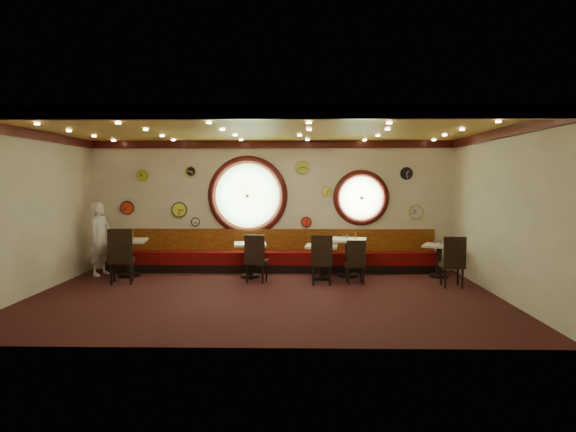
% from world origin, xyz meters
% --- Properties ---
extents(floor, '(9.00, 6.00, 0.00)m').
position_xyz_m(floor, '(0.00, 0.00, 0.00)').
color(floor, black).
rests_on(floor, ground).
extents(ceiling, '(9.00, 6.00, 0.02)m').
position_xyz_m(ceiling, '(0.00, 0.00, 3.20)').
color(ceiling, '#BA8C34').
rests_on(ceiling, wall_back).
extents(wall_back, '(9.00, 0.02, 3.20)m').
position_xyz_m(wall_back, '(0.00, 3.00, 1.60)').
color(wall_back, beige).
rests_on(wall_back, floor).
extents(wall_front, '(9.00, 0.02, 3.20)m').
position_xyz_m(wall_front, '(0.00, -3.00, 1.60)').
color(wall_front, beige).
rests_on(wall_front, floor).
extents(wall_left, '(0.02, 6.00, 3.20)m').
position_xyz_m(wall_left, '(-4.50, 0.00, 1.60)').
color(wall_left, beige).
rests_on(wall_left, floor).
extents(wall_right, '(0.02, 6.00, 3.20)m').
position_xyz_m(wall_right, '(4.50, 0.00, 1.60)').
color(wall_right, beige).
rests_on(wall_right, floor).
extents(molding_back, '(9.00, 0.10, 0.18)m').
position_xyz_m(molding_back, '(0.00, 2.95, 3.11)').
color(molding_back, '#360B09').
rests_on(molding_back, wall_back).
extents(molding_front, '(9.00, 0.10, 0.18)m').
position_xyz_m(molding_front, '(0.00, -2.95, 3.11)').
color(molding_front, '#360B09').
rests_on(molding_front, wall_back).
extents(molding_left, '(0.10, 6.00, 0.18)m').
position_xyz_m(molding_left, '(-4.45, 0.00, 3.11)').
color(molding_left, '#360B09').
rests_on(molding_left, wall_back).
extents(molding_right, '(0.10, 6.00, 0.18)m').
position_xyz_m(molding_right, '(4.45, 0.00, 3.11)').
color(molding_right, '#360B09').
rests_on(molding_right, wall_back).
extents(banquette_base, '(8.00, 0.55, 0.20)m').
position_xyz_m(banquette_base, '(0.00, 2.72, 0.10)').
color(banquette_base, black).
rests_on(banquette_base, floor).
extents(banquette_seat, '(8.00, 0.55, 0.30)m').
position_xyz_m(banquette_seat, '(0.00, 2.72, 0.35)').
color(banquette_seat, '#540708').
rests_on(banquette_seat, banquette_base).
extents(banquette_back, '(8.00, 0.10, 0.55)m').
position_xyz_m(banquette_back, '(0.00, 2.94, 0.75)').
color(banquette_back, '#5C1007').
rests_on(banquette_back, wall_back).
extents(porthole_left_glass, '(1.66, 0.02, 1.66)m').
position_xyz_m(porthole_left_glass, '(-0.60, 3.00, 1.85)').
color(porthole_left_glass, '#85BD71').
rests_on(porthole_left_glass, wall_back).
extents(porthole_left_frame, '(1.98, 0.18, 1.98)m').
position_xyz_m(porthole_left_frame, '(-0.60, 2.98, 1.85)').
color(porthole_left_frame, '#360B09').
rests_on(porthole_left_frame, wall_back).
extents(porthole_left_ring, '(1.61, 0.03, 1.61)m').
position_xyz_m(porthole_left_ring, '(-0.60, 2.95, 1.85)').
color(porthole_left_ring, gold).
rests_on(porthole_left_ring, wall_back).
extents(porthole_right_glass, '(1.10, 0.02, 1.10)m').
position_xyz_m(porthole_right_glass, '(2.20, 3.00, 1.80)').
color(porthole_right_glass, '#85BD71').
rests_on(porthole_right_glass, wall_back).
extents(porthole_right_frame, '(1.38, 0.18, 1.38)m').
position_xyz_m(porthole_right_frame, '(2.20, 2.98, 1.80)').
color(porthole_right_frame, '#360B09').
rests_on(porthole_right_frame, wall_back).
extents(porthole_right_ring, '(1.09, 0.03, 1.09)m').
position_xyz_m(porthole_right_ring, '(2.20, 2.95, 1.80)').
color(porthole_right_ring, gold).
rests_on(porthole_right_ring, wall_back).
extents(wall_clock_0, '(0.36, 0.03, 0.36)m').
position_xyz_m(wall_clock_0, '(-2.30, 2.96, 1.50)').
color(wall_clock_0, yellow).
rests_on(wall_clock_0, wall_back).
extents(wall_clock_1, '(0.28, 0.03, 0.28)m').
position_xyz_m(wall_clock_1, '(3.30, 2.96, 2.40)').
color(wall_clock_1, black).
rests_on(wall_clock_1, wall_back).
extents(wall_clock_2, '(0.30, 0.03, 0.30)m').
position_xyz_m(wall_clock_2, '(0.75, 2.96, 2.55)').
color(wall_clock_2, '#9DBA3A').
rests_on(wall_clock_2, wall_back).
extents(wall_clock_3, '(0.34, 0.03, 0.34)m').
position_xyz_m(wall_clock_3, '(3.55, 2.96, 1.45)').
color(wall_clock_3, silver).
rests_on(wall_clock_3, wall_back).
extents(wall_clock_4, '(0.20, 0.03, 0.20)m').
position_xyz_m(wall_clock_4, '(-1.90, 2.96, 1.20)').
color(wall_clock_4, white).
rests_on(wall_clock_4, wall_back).
extents(wall_clock_5, '(0.24, 0.03, 0.24)m').
position_xyz_m(wall_clock_5, '(-2.00, 2.96, 2.45)').
color(wall_clock_5, black).
rests_on(wall_clock_5, wall_back).
extents(wall_clock_6, '(0.32, 0.03, 0.32)m').
position_xyz_m(wall_clock_6, '(-3.60, 2.96, 1.55)').
color(wall_clock_6, red).
rests_on(wall_clock_6, wall_back).
extents(wall_clock_7, '(0.22, 0.03, 0.22)m').
position_xyz_m(wall_clock_7, '(1.35, 2.96, 1.95)').
color(wall_clock_7, '#E3F250').
rests_on(wall_clock_7, wall_back).
extents(wall_clock_8, '(0.26, 0.03, 0.26)m').
position_xyz_m(wall_clock_8, '(-3.20, 2.96, 2.35)').
color(wall_clock_8, '#AACC28').
rests_on(wall_clock_8, wall_back).
extents(wall_clock_9, '(0.24, 0.03, 0.24)m').
position_xyz_m(wall_clock_9, '(0.85, 2.96, 1.20)').
color(wall_clock_9, red).
rests_on(wall_clock_9, wall_back).
extents(table_a, '(0.88, 0.88, 0.86)m').
position_xyz_m(table_a, '(-3.27, 2.03, 0.54)').
color(table_a, black).
rests_on(table_a, floor).
extents(table_b, '(0.80, 0.80, 0.79)m').
position_xyz_m(table_b, '(-0.45, 1.99, 0.50)').
color(table_b, black).
rests_on(table_b, floor).
extents(table_c, '(0.78, 0.78, 0.78)m').
position_xyz_m(table_c, '(1.18, 1.80, 0.49)').
color(table_c, black).
rests_on(table_c, floor).
extents(table_d, '(0.93, 0.93, 0.88)m').
position_xyz_m(table_d, '(1.81, 2.12, 0.56)').
color(table_d, black).
rests_on(table_d, floor).
extents(table_e, '(0.91, 0.91, 0.75)m').
position_xyz_m(table_e, '(3.90, 2.10, 0.48)').
color(table_e, black).
rests_on(table_e, floor).
extents(chair_a, '(0.60, 0.60, 0.75)m').
position_xyz_m(chair_a, '(-3.15, 1.14, 0.69)').
color(chair_a, black).
rests_on(chair_a, floor).
extents(chair_b, '(0.51, 0.51, 0.66)m').
position_xyz_m(chair_b, '(-0.27, 1.34, 0.61)').
color(chair_b, black).
rests_on(chair_b, floor).
extents(chair_c, '(0.46, 0.46, 0.67)m').
position_xyz_m(chair_c, '(1.15, 1.15, 0.61)').
color(chair_c, black).
rests_on(chair_c, floor).
extents(chair_d, '(0.42, 0.42, 0.59)m').
position_xyz_m(chair_d, '(1.88, 1.24, 0.55)').
color(chair_d, black).
rests_on(chair_d, floor).
extents(chair_e, '(0.46, 0.46, 0.66)m').
position_xyz_m(chair_e, '(3.87, 0.92, 0.61)').
color(chair_e, black).
rests_on(chair_e, floor).
extents(condiment_a_salt, '(0.04, 0.04, 0.10)m').
position_xyz_m(condiment_a_salt, '(-3.38, 2.09, 0.91)').
color(condiment_a_salt, silver).
rests_on(condiment_a_salt, table_a).
extents(condiment_b_salt, '(0.03, 0.03, 0.10)m').
position_xyz_m(condiment_b_salt, '(-0.51, 2.05, 0.84)').
color(condiment_b_salt, silver).
rests_on(condiment_b_salt, table_b).
extents(condiment_c_salt, '(0.04, 0.04, 0.10)m').
position_xyz_m(condiment_c_salt, '(1.04, 1.90, 0.83)').
color(condiment_c_salt, '#BABABF').
rests_on(condiment_c_salt, table_c).
extents(condiment_d_salt, '(0.03, 0.03, 0.09)m').
position_xyz_m(condiment_d_salt, '(1.71, 2.11, 0.93)').
color(condiment_d_salt, silver).
rests_on(condiment_d_salt, table_d).
extents(condiment_a_pepper, '(0.04, 0.04, 0.11)m').
position_xyz_m(condiment_a_pepper, '(-3.25, 1.93, 0.92)').
color(condiment_a_pepper, silver).
rests_on(condiment_a_pepper, table_a).
extents(condiment_b_pepper, '(0.04, 0.04, 0.11)m').
position_xyz_m(condiment_b_pepper, '(-0.49, 1.90, 0.85)').
color(condiment_b_pepper, silver).
rests_on(condiment_b_pepper, table_b).
extents(condiment_c_pepper, '(0.04, 0.04, 0.11)m').
position_xyz_m(condiment_c_pepper, '(1.16, 1.80, 0.83)').
color(condiment_c_pepper, silver).
rests_on(condiment_c_pepper, table_c).
extents(condiment_d_pepper, '(0.04, 0.04, 0.10)m').
position_xyz_m(condiment_d_pepper, '(1.78, 2.08, 0.94)').
color(condiment_d_pepper, '#B8B8BD').
rests_on(condiment_d_pepper, table_d).
extents(condiment_a_bottle, '(0.05, 0.05, 0.16)m').
position_xyz_m(condiment_a_bottle, '(-3.19, 2.06, 0.94)').
color(condiment_a_bottle, yellow).
rests_on(condiment_a_bottle, table_a).
extents(condiment_b_bottle, '(0.06, 0.06, 0.18)m').
position_xyz_m(condiment_b_bottle, '(-0.41, 2.06, 0.88)').
color(condiment_b_bottle, gold).
rests_on(condiment_b_bottle, table_b).
extents(condiment_c_bottle, '(0.05, 0.05, 0.16)m').
position_xyz_m(condiment_c_bottle, '(1.28, 1.84, 0.86)').
color(condiment_c_bottle, gold).
rests_on(condiment_c_bottle, table_c).
extents(condiment_d_bottle, '(0.04, 0.04, 0.14)m').
position_xyz_m(condiment_d_bottle, '(1.98, 2.15, 0.95)').
color(condiment_d_bottle, gold).
rests_on(condiment_d_bottle, table_d).
extents(condiment_e_salt, '(0.04, 0.04, 0.10)m').
position_xyz_m(condiment_e_salt, '(3.80, 2.15, 0.80)').
color(condiment_e_salt, silver).
rests_on(condiment_e_salt, table_e).
extents(condiment_e_pepper, '(0.04, 0.04, 0.10)m').
position_xyz_m(condiment_e_pepper, '(3.90, 2.04, 0.80)').
color(condiment_e_pepper, silver).
rests_on(condiment_e_pepper, table_e).
extents(condiment_e_bottle, '(0.05, 0.05, 0.17)m').
position_xyz_m(condiment_e_bottle, '(4.03, 2.13, 0.84)').
color(condiment_e_bottle, gold).
rests_on(condiment_e_bottle, table_e).
extents(waiter, '(0.58, 0.72, 1.72)m').
position_xyz_m(waiter, '(-4.00, 2.20, 0.86)').
color(waiter, white).
rests_on(waiter, floor).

